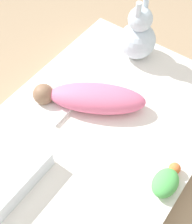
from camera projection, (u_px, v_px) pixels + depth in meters
ground_plane at (95, 144)px, 1.72m from camera, size 12.00×12.00×0.00m
bed_mattress at (95, 137)px, 1.66m from camera, size 1.52×1.03×0.14m
burp_cloth at (55, 102)px, 1.70m from camera, size 0.24×0.21×0.02m
swaddled_baby at (91, 98)px, 1.65m from camera, size 0.42×0.58×0.13m
bunny_plush at (138, 36)px, 1.82m from camera, size 0.22×0.22×0.39m
turtle_plush at (166, 181)px, 1.40m from camera, size 0.20×0.11×0.08m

